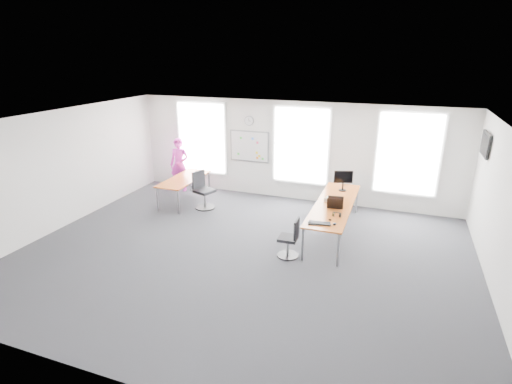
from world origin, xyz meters
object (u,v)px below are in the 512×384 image
at_px(chair_left, 203,192).
at_px(headphones, 336,215).
at_px(monitor, 343,179).
at_px(chair_right, 290,240).
at_px(keyboard, 319,223).
at_px(person, 179,165).
at_px(desk_left, 184,180).
at_px(desk_right, 334,205).

xyz_separation_m(chair_left, headphones, (4.07, -1.32, 0.39)).
xyz_separation_m(chair_left, monitor, (3.92, 0.55, 0.67)).
distance_m(chair_right, keyboard, 0.75).
height_order(chair_right, headphones, headphones).
bearing_deg(person, desk_left, -59.02).
relative_size(desk_right, monitor, 6.01).
relative_size(desk_left, keyboard, 4.18).
height_order(desk_left, chair_left, chair_left).
xyz_separation_m(desk_left, chair_left, (0.76, -0.26, -0.20)).
bearing_deg(keyboard, chair_right, -178.68).
distance_m(desk_right, chair_right, 1.70).
xyz_separation_m(chair_right, keyboard, (0.59, 0.16, 0.43)).
height_order(desk_right, person, person).
bearing_deg(desk_left, headphones, -18.07).
bearing_deg(chair_left, desk_right, -79.04).
relative_size(chair_left, keyboard, 2.24).
relative_size(desk_right, chair_right, 3.68).
height_order(chair_right, keyboard, chair_right).
bearing_deg(monitor, chair_left, 170.81).
relative_size(desk_left, headphones, 10.43).
xyz_separation_m(desk_left, monitor, (4.69, 0.29, 0.47)).
height_order(chair_left, monitor, monitor).
bearing_deg(keyboard, chair_left, 139.89).
bearing_deg(desk_left, desk_right, -9.18).
bearing_deg(desk_left, monitor, 3.57).
bearing_deg(person, keyboard, -35.71).
bearing_deg(chair_right, keyboard, 103.74).
relative_size(person, keyboard, 3.58).
bearing_deg(chair_left, chair_right, -103.97).
relative_size(desk_right, chair_left, 3.06).
distance_m(chair_left, headphones, 4.30).
distance_m(keyboard, headphones, 0.60).
bearing_deg(monitor, chair_right, -123.02).
bearing_deg(chair_left, monitor, -63.83).
xyz_separation_m(desk_right, chair_right, (-0.69, -1.52, -0.36)).
bearing_deg(desk_right, desk_left, 170.82).
bearing_deg(chair_right, desk_right, 153.94).
bearing_deg(desk_left, chair_right, -29.80).
xyz_separation_m(desk_left, person, (-0.66, 0.89, 0.19)).
height_order(desk_right, desk_left, desk_right).
xyz_separation_m(keyboard, headphones, (0.28, 0.53, 0.04)).
bearing_deg(desk_right, chair_left, 172.79).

